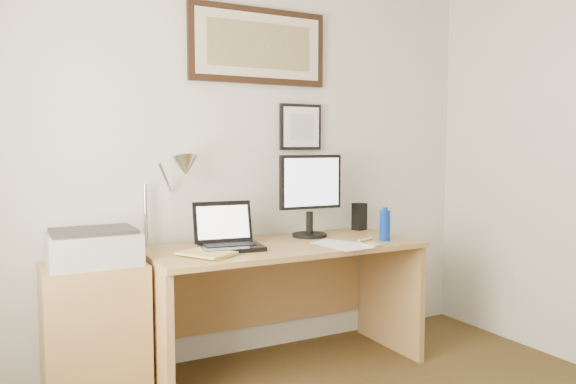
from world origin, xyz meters
TOP-DOWN VIEW (x-y plane):
  - wall_back at (0.00, 2.00)m, footprint 3.50×0.02m
  - side_cabinet at (-0.92, 1.68)m, footprint 0.50×0.40m
  - water_bottle at (0.75, 1.45)m, footprint 0.06×0.06m
  - bottle_cap at (0.75, 1.45)m, footprint 0.03×0.03m
  - speaker at (0.87, 1.89)m, footprint 0.09×0.08m
  - paper_sheet_a at (0.44, 1.51)m, footprint 0.30×0.33m
  - paper_sheet_b at (0.42, 1.41)m, footprint 0.24×0.33m
  - sticky_pad at (0.58, 1.34)m, footprint 0.11×0.11m
  - marker_pen at (0.64, 1.50)m, footprint 0.14×0.06m
  - book at (-0.46, 1.46)m, footprint 0.31×0.33m
  - desk at (0.15, 1.72)m, footprint 1.60×0.70m
  - laptop at (-0.19, 1.66)m, footprint 0.37×0.33m
  - lcd_monitor at (0.42, 1.79)m, footprint 0.42×0.22m
  - printer at (-0.92, 1.66)m, footprint 0.44×0.34m
  - desk_lamp at (-0.41, 1.81)m, footprint 0.29×0.27m
  - picture_large at (0.15, 1.97)m, footprint 0.92×0.04m
  - picture_small at (0.45, 1.97)m, footprint 0.30×0.03m

SIDE VIEW (x-z plane):
  - side_cabinet at x=-0.92m, z-range 0.00..0.73m
  - desk at x=0.15m, z-range 0.14..0.89m
  - paper_sheet_a at x=0.44m, z-range 0.75..0.75m
  - paper_sheet_b at x=0.42m, z-range 0.75..0.75m
  - sticky_pad at x=0.58m, z-range 0.75..0.76m
  - marker_pen at x=0.64m, z-range 0.75..0.77m
  - book at x=-0.46m, z-range 0.75..0.77m
  - laptop at x=-0.19m, z-range 0.68..0.94m
  - printer at x=-0.92m, z-range 0.73..0.91m
  - speaker at x=0.87m, z-range 0.75..0.93m
  - water_bottle at x=0.75m, z-range 0.75..0.94m
  - bottle_cap at x=0.75m, z-range 0.94..0.96m
  - lcd_monitor at x=0.42m, z-range 0.78..1.30m
  - desk_lamp at x=-0.41m, z-range 0.92..1.45m
  - wall_back at x=0.00m, z-range 0.00..2.50m
  - picture_small at x=0.45m, z-range 1.30..1.60m
  - picture_large at x=0.15m, z-range 1.72..2.19m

